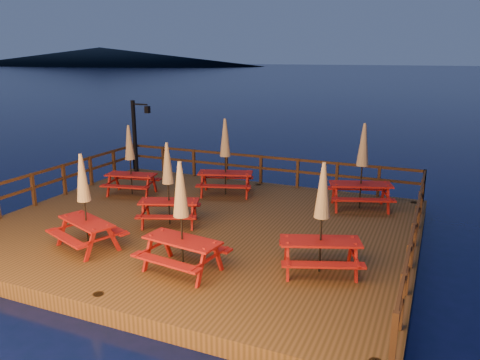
{
  "coord_description": "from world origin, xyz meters",
  "views": [
    {
      "loc": [
        6.17,
        -11.47,
        5.2
      ],
      "look_at": [
        0.96,
        0.6,
        1.68
      ],
      "focal_mm": 35.0,
      "sensor_mm": 36.0,
      "label": 1
    }
  ],
  "objects": [
    {
      "name": "lamp_post",
      "position": [
        -5.39,
        4.55,
        2.2
      ],
      "size": [
        0.85,
        0.18,
        3.0
      ],
      "color": "black",
      "rests_on": "deck"
    },
    {
      "name": "picnic_table_1",
      "position": [
        -3.68,
        1.66,
        1.69
      ],
      "size": [
        1.98,
        1.74,
        2.47
      ],
      "rotation": [
        0.0,
        0.0,
        0.21
      ],
      "color": "maroon",
      "rests_on": "deck"
    },
    {
      "name": "ground",
      "position": [
        0.0,
        0.0,
        0.0
      ],
      "size": [
        500.0,
        500.0,
        0.0
      ],
      "primitive_type": "plane",
      "color": "#050D32",
      "rests_on": "ground"
    },
    {
      "name": "railing",
      "position": [
        0.0,
        1.78,
        1.16
      ],
      "size": [
        11.8,
        9.75,
        1.1
      ],
      "color": "#341C10",
      "rests_on": "deck"
    },
    {
      "name": "picnic_table_3",
      "position": [
        1.06,
        -2.95,
        1.74
      ],
      "size": [
        1.98,
        1.7,
        2.58
      ],
      "rotation": [
        0.0,
        0.0,
        -0.13
      ],
      "color": "maroon",
      "rests_on": "deck"
    },
    {
      "name": "picnic_table_4",
      "position": [
        -0.62,
        2.96,
        1.8
      ],
      "size": [
        2.28,
        2.06,
        2.7
      ],
      "rotation": [
        0.0,
        0.0,
        0.32
      ],
      "color": "maroon",
      "rests_on": "deck"
    },
    {
      "name": "headland_left",
      "position": [
        -160.0,
        190.0,
        4.5
      ],
      "size": [
        180.0,
        84.0,
        9.0
      ],
      "primitive_type": "ellipsoid",
      "color": "black",
      "rests_on": "ground"
    },
    {
      "name": "picnic_table_2",
      "position": [
        -0.82,
        -0.46,
        1.66
      ],
      "size": [
        2.09,
        1.93,
        2.43
      ],
      "rotation": [
        0.0,
        0.0,
        0.38
      ],
      "color": "maroon",
      "rests_on": "deck"
    },
    {
      "name": "picnic_table_6",
      "position": [
        -1.84,
        -2.76,
        1.68
      ],
      "size": [
        2.12,
        1.94,
        2.47
      ],
      "rotation": [
        0.0,
        0.0,
        -0.36
      ],
      "color": "maroon",
      "rests_on": "deck"
    },
    {
      "name": "deck",
      "position": [
        0.0,
        0.0,
        0.2
      ],
      "size": [
        12.0,
        10.0,
        0.4
      ],
      "primitive_type": "cube",
      "color": "#422F15",
      "rests_on": "ground"
    },
    {
      "name": "picnic_table_5",
      "position": [
        3.95,
        -1.76,
        1.73
      ],
      "size": [
        2.2,
        2.02,
        2.57
      ],
      "rotation": [
        0.0,
        0.0,
        0.37
      ],
      "color": "maroon",
      "rests_on": "deck"
    },
    {
      "name": "deck_piles",
      "position": [
        0.0,
        0.0,
        -0.3
      ],
      "size": [
        11.44,
        9.44,
        1.4
      ],
      "color": "#341C10",
      "rests_on": "ground"
    },
    {
      "name": "picnic_table_0",
      "position": [
        4.02,
        3.26,
        1.83
      ],
      "size": [
        2.34,
        2.13,
        2.76
      ],
      "rotation": [
        0.0,
        0.0,
        0.33
      ],
      "color": "maroon",
      "rests_on": "deck"
    }
  ]
}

